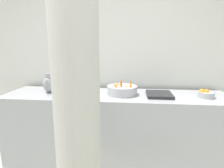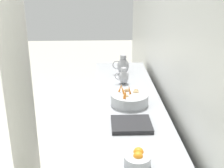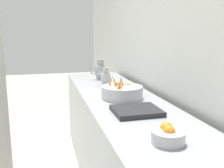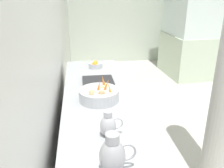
# 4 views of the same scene
# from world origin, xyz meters

# --- Properties ---
(tile_wall_left) EXTENTS (0.10, 7.77, 3.00)m
(tile_wall_left) POSITION_xyz_m (-1.95, 0.46, 1.50)
(tile_wall_left) COLOR silver
(tile_wall_left) RESTS_ON ground_plane
(prep_counter) EXTENTS (0.68, 2.82, 0.91)m
(prep_counter) POSITION_xyz_m (-1.50, -0.04, 0.45)
(prep_counter) COLOR #9EA0A5
(prep_counter) RESTS_ON ground_plane
(vegetable_colander) EXTENTS (0.37, 0.37, 0.22)m
(vegetable_colander) POSITION_xyz_m (-1.50, 0.03, 0.96)
(vegetable_colander) COLOR #ADAFB5
(vegetable_colander) RESTS_ON prep_counter
(orange_bowl) EXTENTS (0.18, 0.18, 0.10)m
(orange_bowl) POSITION_xyz_m (-1.46, 1.02, 0.95)
(orange_bowl) COLOR #ADAFB5
(orange_bowl) RESTS_ON prep_counter
(metal_pitcher_tall) EXTENTS (0.21, 0.15, 0.25)m
(metal_pitcher_tall) POSITION_xyz_m (-1.51, -0.92, 1.02)
(metal_pitcher_tall) COLOR #939399
(metal_pitcher_tall) RESTS_ON prep_counter
(metal_pitcher_short) EXTENTS (0.17, 0.12, 0.20)m
(metal_pitcher_short) POSITION_xyz_m (-1.49, -0.56, 0.99)
(metal_pitcher_short) COLOR #A3A3A8
(metal_pitcher_short) RESTS_ON prep_counter
(counter_sink_basin) EXTENTS (0.34, 0.30, 0.04)m
(counter_sink_basin) POSITION_xyz_m (-1.47, 0.49, 0.92)
(counter_sink_basin) COLOR #232326
(counter_sink_basin) RESTS_ON prep_counter
(support_column) EXTENTS (0.30, 0.30, 3.00)m
(support_column) POSITION_xyz_m (-0.35, -0.20, 1.50)
(support_column) COLOR #B2AFA8
(support_column) RESTS_ON ground_plane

